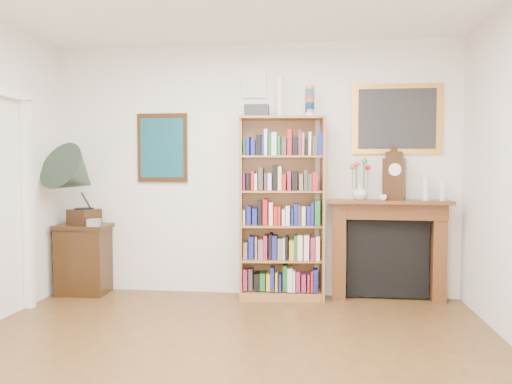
% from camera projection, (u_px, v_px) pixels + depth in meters
% --- Properties ---
extents(room, '(4.51, 5.01, 2.81)m').
position_uv_depth(room, '(207.00, 173.00, 3.10)').
color(room, '#4C3317').
rests_on(room, ground).
extents(teal_poster, '(0.58, 0.04, 0.78)m').
position_uv_depth(teal_poster, '(162.00, 148.00, 5.67)').
color(teal_poster, black).
rests_on(teal_poster, back_wall).
extents(small_picture, '(0.26, 0.04, 0.30)m').
position_uv_depth(small_picture, '(254.00, 84.00, 5.51)').
color(small_picture, white).
rests_on(small_picture, back_wall).
extents(gilt_painting, '(0.95, 0.04, 0.75)m').
position_uv_depth(gilt_painting, '(397.00, 119.00, 5.36)').
color(gilt_painting, gold).
rests_on(gilt_painting, back_wall).
extents(bookshelf, '(0.94, 0.41, 2.27)m').
position_uv_depth(bookshelf, '(281.00, 198.00, 5.38)').
color(bookshelf, brown).
rests_on(bookshelf, floor).
extents(side_cabinet, '(0.59, 0.44, 0.79)m').
position_uv_depth(side_cabinet, '(84.00, 259.00, 5.63)').
color(side_cabinet, black).
rests_on(side_cabinet, floor).
extents(fireplace, '(1.29, 0.34, 1.08)m').
position_uv_depth(fireplace, '(388.00, 241.00, 5.36)').
color(fireplace, '#502812').
rests_on(fireplace, floor).
extents(gramophone, '(0.76, 0.84, 0.91)m').
position_uv_depth(gramophone, '(77.00, 179.00, 5.48)').
color(gramophone, black).
rests_on(gramophone, side_cabinet).
extents(cd_stack, '(0.13, 0.13, 0.08)m').
position_uv_depth(cd_stack, '(94.00, 223.00, 5.44)').
color(cd_stack, '#A1A1AC').
rests_on(cd_stack, side_cabinet).
extents(mantel_clock, '(0.25, 0.19, 0.51)m').
position_uv_depth(mantel_clock, '(394.00, 177.00, 5.30)').
color(mantel_clock, black).
rests_on(mantel_clock, fireplace).
extents(flower_vase, '(0.18, 0.18, 0.17)m').
position_uv_depth(flower_vase, '(360.00, 192.00, 5.29)').
color(flower_vase, silver).
rests_on(flower_vase, fireplace).
extents(teacup, '(0.09, 0.09, 0.06)m').
position_uv_depth(teacup, '(383.00, 198.00, 5.21)').
color(teacup, white).
rests_on(teacup, fireplace).
extents(bottle_left, '(0.07, 0.07, 0.24)m').
position_uv_depth(bottle_left, '(426.00, 189.00, 5.22)').
color(bottle_left, silver).
rests_on(bottle_left, fireplace).
extents(bottle_right, '(0.06, 0.06, 0.20)m').
position_uv_depth(bottle_right, '(443.00, 191.00, 5.21)').
color(bottle_right, silver).
rests_on(bottle_right, fireplace).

